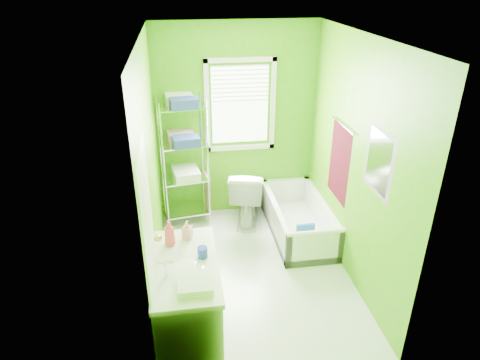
{
  "coord_description": "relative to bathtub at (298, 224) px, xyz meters",
  "views": [
    {
      "loc": [
        -0.75,
        -3.9,
        3.13
      ],
      "look_at": [
        -0.13,
        0.25,
        1.06
      ],
      "focal_mm": 32.0,
      "sensor_mm": 36.0,
      "label": 1
    }
  ],
  "objects": [
    {
      "name": "toilet",
      "position": [
        -0.61,
        0.44,
        0.25
      ],
      "size": [
        0.62,
        0.86,
        0.8
      ],
      "primitive_type": "imported",
      "rotation": [
        0.0,
        0.0,
        2.9
      ],
      "color": "white",
      "rests_on": "ground"
    },
    {
      "name": "ground",
      "position": [
        -0.71,
        -0.68,
        -0.15
      ],
      "size": [
        2.9,
        2.9,
        0.0
      ],
      "primitive_type": "plane",
      "color": "silver",
      "rests_on": "ground"
    },
    {
      "name": "door",
      "position": [
        -1.74,
        -1.68,
        0.85
      ],
      "size": [
        0.09,
        0.8,
        2.0
      ],
      "color": "white",
      "rests_on": "ground"
    },
    {
      "name": "vanity",
      "position": [
        -1.48,
        -1.55,
        0.3
      ],
      "size": [
        0.57,
        1.11,
        1.1
      ],
      "color": "silver",
      "rests_on": "ground"
    },
    {
      "name": "right_wall_decor",
      "position": [
        0.33,
        -0.7,
        1.17
      ],
      "size": [
        0.04,
        1.48,
        1.17
      ],
      "color": "#430714",
      "rests_on": "ground"
    },
    {
      "name": "wire_shelf_unit",
      "position": [
        -1.4,
        0.56,
        0.92
      ],
      "size": [
        0.63,
        0.51,
        1.75
      ],
      "color": "silver",
      "rests_on": "ground"
    },
    {
      "name": "bathtub",
      "position": [
        0.0,
        0.0,
        0.0
      ],
      "size": [
        0.69,
        1.47,
        0.48
      ],
      "color": "white",
      "rests_on": "ground"
    },
    {
      "name": "window",
      "position": [
        -0.66,
        0.74,
        1.46
      ],
      "size": [
        0.92,
        0.05,
        1.22
      ],
      "color": "white",
      "rests_on": "ground"
    },
    {
      "name": "room_envelope",
      "position": [
        -0.71,
        -0.68,
        1.4
      ],
      "size": [
        2.14,
        2.94,
        2.62
      ],
      "color": "#418C06",
      "rests_on": "ground"
    }
  ]
}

